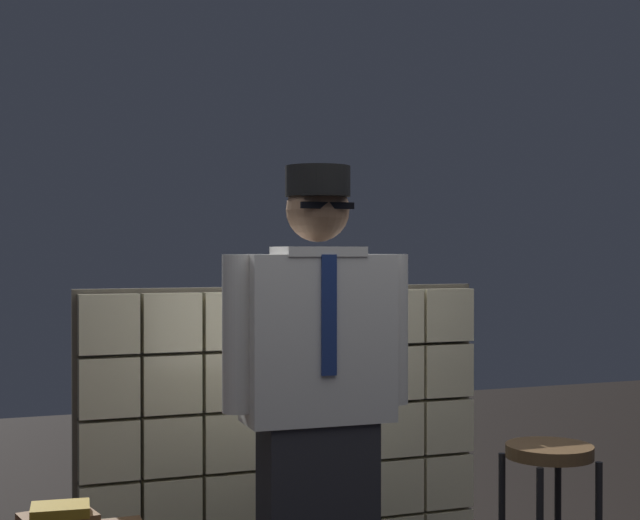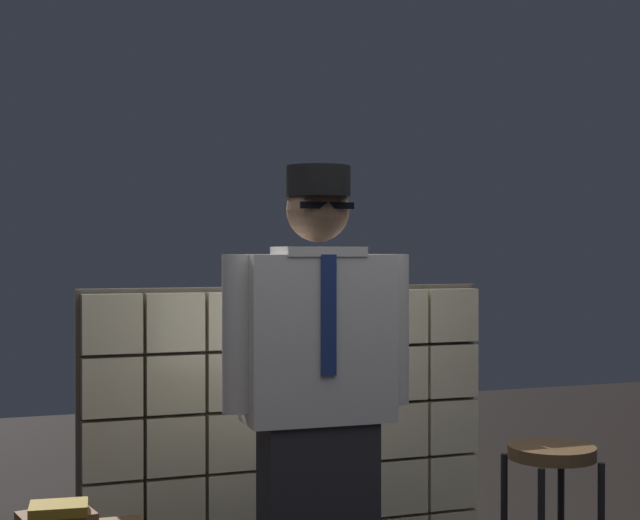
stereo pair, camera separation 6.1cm
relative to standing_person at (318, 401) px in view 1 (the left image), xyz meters
name	(u,v)px [view 1 (the left image)]	position (x,y,z in m)	size (l,w,h in m)	color
glass_block_wall	(288,437)	(0.14, 0.77, -0.28)	(1.88, 0.10, 1.35)	beige
standing_person	(318,401)	(0.00, 0.00, 0.00)	(0.72, 0.31, 1.80)	#28282D
bar_stool	(549,492)	(0.93, -0.11, -0.39)	(0.34, 0.34, 0.73)	brown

